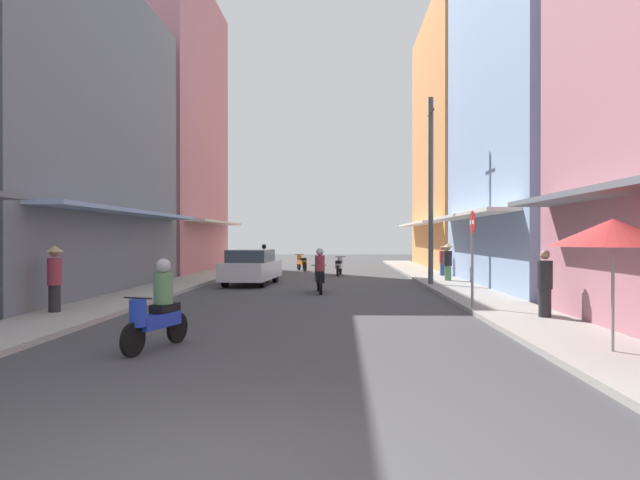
# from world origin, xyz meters

# --- Properties ---
(ground_plane) EXTENTS (84.49, 84.49, 0.00)m
(ground_plane) POSITION_xyz_m (0.00, 15.20, 0.00)
(ground_plane) COLOR #424244
(sidewalk_left) EXTENTS (2.06, 46.41, 0.12)m
(sidewalk_left) POSITION_xyz_m (-5.44, 15.20, 0.06)
(sidewalk_left) COLOR #ADA89E
(sidewalk_left) RESTS_ON ground
(sidewalk_right) EXTENTS (2.06, 46.41, 0.12)m
(sidewalk_right) POSITION_xyz_m (5.44, 15.20, 0.06)
(sidewalk_right) COLOR #9E9991
(sidewalk_right) RESTS_ON ground
(building_left_mid) EXTENTS (7.05, 12.82, 11.12)m
(building_left_mid) POSITION_xyz_m (-9.46, 14.12, 5.55)
(building_left_mid) COLOR slate
(building_left_mid) RESTS_ON ground
(building_left_far) EXTENTS (7.05, 10.82, 16.29)m
(building_left_far) POSITION_xyz_m (-9.46, 26.53, 8.14)
(building_left_far) COLOR #B7727F
(building_left_far) RESTS_ON ground
(building_right_mid) EXTENTS (7.05, 11.67, 17.74)m
(building_right_mid) POSITION_xyz_m (9.46, 17.28, 8.86)
(building_right_mid) COLOR #8CA5CC
(building_right_mid) RESTS_ON ground
(building_right_far) EXTENTS (7.05, 12.66, 16.02)m
(building_right_far) POSITION_xyz_m (9.46, 30.23, 8.00)
(building_right_far) COLOR #D88C4C
(building_right_far) RESTS_ON ground
(motorbike_orange) EXTENTS (0.78, 1.73, 0.96)m
(motorbike_orange) POSITION_xyz_m (-1.17, 27.26, 0.50)
(motorbike_orange) COLOR black
(motorbike_orange) RESTS_ON ground
(motorbike_green) EXTENTS (0.56, 1.80, 1.58)m
(motorbike_green) POSITION_xyz_m (-3.05, 25.36, 0.70)
(motorbike_green) COLOR black
(motorbike_green) RESTS_ON ground
(motorbike_blue) EXTENTS (0.72, 1.75, 1.58)m
(motorbike_blue) POSITION_xyz_m (-2.11, 5.21, 0.70)
(motorbike_blue) COLOR black
(motorbike_blue) RESTS_ON ground
(motorbike_silver) EXTENTS (0.55, 1.81, 0.96)m
(motorbike_silver) POSITION_xyz_m (1.04, 23.55, 0.50)
(motorbike_silver) COLOR black
(motorbike_silver) RESTS_ON ground
(motorbike_black) EXTENTS (0.55, 1.81, 1.58)m
(motorbike_black) POSITION_xyz_m (0.36, 14.85, 0.70)
(motorbike_black) COLOR black
(motorbike_black) RESTS_ON ground
(parked_car) EXTENTS (2.07, 4.22, 1.45)m
(parked_car) POSITION_xyz_m (-2.58, 18.03, 0.74)
(parked_car) COLOR silver
(parked_car) RESTS_ON ground
(pedestrian_crossing) EXTENTS (0.34, 0.34, 1.67)m
(pedestrian_crossing) POSITION_xyz_m (5.81, 8.52, 0.83)
(pedestrian_crossing) COLOR #262628
(pedestrian_crossing) RESTS_ON ground
(pedestrian_far) EXTENTS (0.34, 0.34, 1.55)m
(pedestrian_far) POSITION_xyz_m (6.02, 22.07, 0.77)
(pedestrian_far) COLOR #334C8C
(pedestrian_far) RESTS_ON ground
(pedestrian_midway) EXTENTS (0.44, 0.44, 1.76)m
(pedestrian_midway) POSITION_xyz_m (-5.94, 8.92, 0.99)
(pedestrian_midway) COLOR #262628
(pedestrian_midway) RESTS_ON ground
(pedestrian_foreground) EXTENTS (0.44, 0.44, 1.70)m
(pedestrian_foreground) POSITION_xyz_m (5.67, 19.06, 0.96)
(pedestrian_foreground) COLOR #598C59
(pedestrian_foreground) RESTS_ON ground
(vendor_umbrella) EXTENTS (1.99, 1.99, 2.26)m
(vendor_umbrella) POSITION_xyz_m (5.49, 4.76, 2.03)
(vendor_umbrella) COLOR #99999E
(vendor_umbrella) RESTS_ON ground
(utility_pole) EXTENTS (0.20, 1.20, 7.46)m
(utility_pole) POSITION_xyz_m (4.65, 17.33, 3.81)
(utility_pole) COLOR #4C4C4F
(utility_pole) RESTS_ON ground
(street_sign_no_entry) EXTENTS (0.07, 0.60, 2.65)m
(street_sign_no_entry) POSITION_xyz_m (4.55, 10.18, 1.72)
(street_sign_no_entry) COLOR gray
(street_sign_no_entry) RESTS_ON ground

